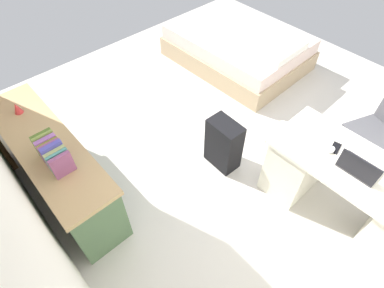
# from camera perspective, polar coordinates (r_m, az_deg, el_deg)

# --- Properties ---
(ground_plane) EXTENTS (5.55, 5.55, 0.00)m
(ground_plane) POSITION_cam_1_polar(r_m,az_deg,el_deg) (3.73, 7.40, 0.94)
(ground_plane) COLOR beige
(desk) EXTENTS (1.45, 0.68, 0.72)m
(desk) POSITION_cam_1_polar(r_m,az_deg,el_deg) (3.13, 26.31, -7.76)
(desk) COLOR silver
(desk) RESTS_ON ground_plane
(office_chair) EXTENTS (0.59, 0.59, 0.94)m
(office_chair) POSITION_cam_1_polar(r_m,az_deg,el_deg) (3.68, 30.92, 1.14)
(office_chair) COLOR black
(office_chair) RESTS_ON ground_plane
(credenza) EXTENTS (1.80, 0.48, 0.73)m
(credenza) POSITION_cam_1_polar(r_m,az_deg,el_deg) (3.25, -23.72, -3.89)
(credenza) COLOR #4C6B47
(credenza) RESTS_ON ground_plane
(bed) EXTENTS (1.94, 1.45, 0.58)m
(bed) POSITION_cam_1_polar(r_m,az_deg,el_deg) (4.85, 8.50, 17.18)
(bed) COLOR tan
(bed) RESTS_ON ground_plane
(suitcase_black) EXTENTS (0.37, 0.23, 0.59)m
(suitcase_black) POSITION_cam_1_polar(r_m,az_deg,el_deg) (3.27, 5.83, -0.05)
(suitcase_black) COLOR black
(suitcase_black) RESTS_ON ground_plane
(laptop) EXTENTS (0.31, 0.22, 0.21)m
(laptop) POSITION_cam_1_polar(r_m,az_deg,el_deg) (2.80, 28.38, -3.91)
(laptop) COLOR #333338
(laptop) RESTS_ON desk
(computer_mouse) EXTENTS (0.06, 0.10, 0.03)m
(computer_mouse) POSITION_cam_1_polar(r_m,az_deg,el_deg) (2.88, 24.21, -0.97)
(computer_mouse) COLOR white
(computer_mouse) RESTS_ON desk
(cell_phone_by_mouse) EXTENTS (0.09, 0.15, 0.01)m
(cell_phone_by_mouse) POSITION_cam_1_polar(r_m,az_deg,el_deg) (2.93, 24.92, -0.64)
(cell_phone_by_mouse) COLOR black
(cell_phone_by_mouse) RESTS_ON desk
(book_row) EXTENTS (0.35, 0.17, 0.24)m
(book_row) POSITION_cam_1_polar(r_m,az_deg,el_deg) (2.71, -24.19, -1.55)
(book_row) COLOR #8B4A75
(book_row) RESTS_ON credenza
(figurine_small) EXTENTS (0.08, 0.08, 0.11)m
(figurine_small) POSITION_cam_1_polar(r_m,az_deg,el_deg) (3.35, -29.54, 5.77)
(figurine_small) COLOR red
(figurine_small) RESTS_ON credenza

